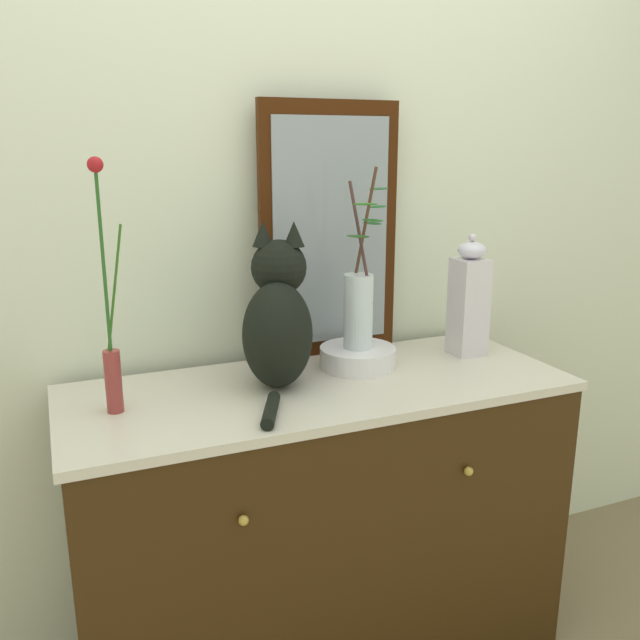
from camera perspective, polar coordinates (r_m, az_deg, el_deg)
The scene contains 8 objects.
wall_back at distance 2.04m, azimuth -3.80°, elevation 9.15°, with size 4.40×0.08×2.60m, color silver.
sideboard at distance 2.01m, azimuth 0.00°, elevation -17.14°, with size 1.38×0.56×0.87m.
mirror_leaning at distance 2.01m, azimuth 0.84°, elevation 7.58°, with size 0.44×0.03×0.76m.
cat_sitting at distance 1.77m, azimuth -3.64°, elevation 0.05°, with size 0.28×0.44×0.44m.
vase_slim_green at distance 1.66m, azimuth -17.56°, elevation -1.81°, with size 0.07×0.04×0.61m.
bowl_porcelain at distance 1.95m, azimuth 3.25°, elevation -3.21°, with size 0.22×0.22×0.06m, color white.
vase_glass_clear at distance 1.90m, azimuth 3.38°, elevation 1.39°, with size 0.19×0.19×0.51m.
jar_lidded_porcelain at distance 2.09m, azimuth 12.67°, elevation 1.70°, with size 0.10×0.10×0.38m.
Camera 1 is at (-0.66, -1.58, 1.50)m, focal length 37.27 mm.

